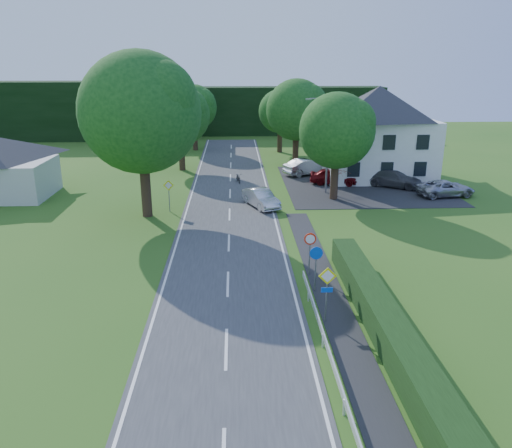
{
  "coord_description": "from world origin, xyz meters",
  "views": [
    {
      "loc": [
        0.44,
        -11.21,
        10.91
      ],
      "look_at": [
        1.63,
        16.52,
        1.73
      ],
      "focal_mm": 35.0,
      "sensor_mm": 36.0,
      "label": 1
    }
  ],
  "objects_px": {
    "moving_car": "(261,198)",
    "motorcycle": "(238,178)",
    "parked_car_grey": "(394,178)",
    "parasol": "(338,180)",
    "parked_car_silver_a": "(307,167)",
    "parked_car_red": "(334,176)",
    "parked_car_silver_b": "(446,188)",
    "streetlight": "(326,141)"
  },
  "relations": [
    {
      "from": "motorcycle",
      "to": "parked_car_silver_a",
      "type": "bearing_deg",
      "value": 13.45
    },
    {
      "from": "motorcycle",
      "to": "parked_car_red",
      "type": "distance_m",
      "value": 8.79
    },
    {
      "from": "moving_car",
      "to": "motorcycle",
      "type": "relative_size",
      "value": 2.52
    },
    {
      "from": "streetlight",
      "to": "parasol",
      "type": "distance_m",
      "value": 3.67
    },
    {
      "from": "parked_car_silver_a",
      "to": "parked_car_grey",
      "type": "xyz_separation_m",
      "value": [
        7.05,
        -5.14,
        -0.05
      ]
    },
    {
      "from": "motorcycle",
      "to": "parked_car_grey",
      "type": "relative_size",
      "value": 0.33
    },
    {
      "from": "motorcycle",
      "to": "parked_car_silver_b",
      "type": "xyz_separation_m",
      "value": [
        17.24,
        -5.65,
        0.22
      ]
    },
    {
      "from": "parked_car_red",
      "to": "parked_car_silver_a",
      "type": "height_order",
      "value": "parked_car_silver_a"
    },
    {
      "from": "parked_car_red",
      "to": "parked_car_silver_a",
      "type": "bearing_deg",
      "value": 37.75
    },
    {
      "from": "parked_car_silver_a",
      "to": "parked_car_grey",
      "type": "height_order",
      "value": "parked_car_silver_a"
    },
    {
      "from": "parked_car_silver_a",
      "to": "parked_car_grey",
      "type": "relative_size",
      "value": 0.94
    },
    {
      "from": "streetlight",
      "to": "parked_car_grey",
      "type": "height_order",
      "value": "streetlight"
    },
    {
      "from": "parked_car_red",
      "to": "parked_car_silver_a",
      "type": "distance_m",
      "value": 4.42
    },
    {
      "from": "streetlight",
      "to": "parasol",
      "type": "bearing_deg",
      "value": 14.72
    },
    {
      "from": "moving_car",
      "to": "parasol",
      "type": "bearing_deg",
      "value": 10.08
    },
    {
      "from": "parked_car_silver_a",
      "to": "parked_car_silver_b",
      "type": "xyz_separation_m",
      "value": [
        10.4,
        -8.55,
        -0.13
      ]
    },
    {
      "from": "parked_car_red",
      "to": "moving_car",
      "type": "bearing_deg",
      "value": 147.96
    },
    {
      "from": "streetlight",
      "to": "parked_car_silver_b",
      "type": "height_order",
      "value": "streetlight"
    },
    {
      "from": "parked_car_silver_a",
      "to": "parked_car_grey",
      "type": "bearing_deg",
      "value": -151.88
    },
    {
      "from": "streetlight",
      "to": "motorcycle",
      "type": "relative_size",
      "value": 4.8
    },
    {
      "from": "motorcycle",
      "to": "streetlight",
      "type": "bearing_deg",
      "value": -38.81
    },
    {
      "from": "motorcycle",
      "to": "parked_car_silver_a",
      "type": "relative_size",
      "value": 0.35
    },
    {
      "from": "moving_car",
      "to": "motorcycle",
      "type": "xyz_separation_m",
      "value": [
        -1.67,
        8.22,
        -0.25
      ]
    },
    {
      "from": "parked_car_grey",
      "to": "parked_car_silver_b",
      "type": "distance_m",
      "value": 4.78
    },
    {
      "from": "parked_car_red",
      "to": "parasol",
      "type": "distance_m",
      "value": 2.69
    },
    {
      "from": "parked_car_grey",
      "to": "parked_car_silver_b",
      "type": "xyz_separation_m",
      "value": [
        3.36,
        -3.4,
        -0.08
      ]
    },
    {
      "from": "moving_car",
      "to": "motorcycle",
      "type": "height_order",
      "value": "moving_car"
    },
    {
      "from": "parked_car_silver_b",
      "to": "parasol",
      "type": "relative_size",
      "value": 2.18
    },
    {
      "from": "parked_car_red",
      "to": "motorcycle",
      "type": "bearing_deg",
      "value": 95.42
    },
    {
      "from": "streetlight",
      "to": "parked_car_red",
      "type": "relative_size",
      "value": 1.85
    },
    {
      "from": "motorcycle",
      "to": "parked_car_grey",
      "type": "xyz_separation_m",
      "value": [
        13.89,
        -2.25,
        0.3
      ]
    },
    {
      "from": "motorcycle",
      "to": "parked_car_grey",
      "type": "height_order",
      "value": "parked_car_grey"
    },
    {
      "from": "streetlight",
      "to": "parked_car_grey",
      "type": "distance_m",
      "value": 7.76
    },
    {
      "from": "parked_car_red",
      "to": "parked_car_grey",
      "type": "distance_m",
      "value": 5.3
    },
    {
      "from": "motorcycle",
      "to": "parked_car_grey",
      "type": "bearing_deg",
      "value": -18.68
    },
    {
      "from": "parasol",
      "to": "parked_car_red",
      "type": "bearing_deg",
      "value": 86.18
    },
    {
      "from": "parked_car_grey",
      "to": "parasol",
      "type": "bearing_deg",
      "value": 138.26
    },
    {
      "from": "motorcycle",
      "to": "parked_car_grey",
      "type": "distance_m",
      "value": 14.07
    },
    {
      "from": "streetlight",
      "to": "parasol",
      "type": "height_order",
      "value": "streetlight"
    },
    {
      "from": "moving_car",
      "to": "parked_car_red",
      "type": "distance_m",
      "value": 10.01
    },
    {
      "from": "streetlight",
      "to": "moving_car",
      "type": "height_order",
      "value": "streetlight"
    },
    {
      "from": "parked_car_silver_a",
      "to": "parked_car_silver_b",
      "type": "relative_size",
      "value": 1.01
    }
  ]
}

